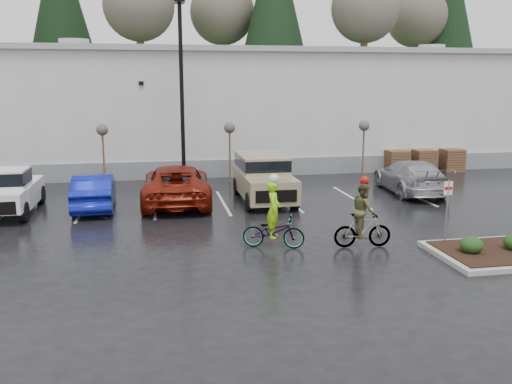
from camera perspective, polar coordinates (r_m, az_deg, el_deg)
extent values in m
plane|color=black|center=(17.14, 8.34, -6.59)|extent=(120.00, 120.00, 0.00)
cube|color=silver|center=(37.80, -2.42, 8.86)|extent=(60.00, 15.00, 7.00)
cube|color=slate|center=(30.69, -0.35, 2.59)|extent=(60.00, 0.12, 1.00)
cube|color=#999B9E|center=(37.80, -2.46, 14.24)|extent=(60.50, 15.50, 0.30)
cube|color=#203E1A|center=(60.66, -5.56, 9.38)|extent=(80.00, 25.00, 6.00)
cylinder|color=black|center=(27.42, -7.80, 9.80)|extent=(0.20, 0.20, 9.00)
cube|color=black|center=(27.67, -8.08, 19.37)|extent=(0.50, 1.00, 0.25)
cylinder|color=brown|center=(28.76, -15.73, 3.35)|extent=(0.10, 0.10, 2.80)
sphere|color=#49403A|center=(28.60, -15.90, 6.33)|extent=(0.60, 0.60, 0.60)
cylinder|color=brown|center=(28.91, -2.77, 3.82)|extent=(0.10, 0.10, 2.80)
sphere|color=#49403A|center=(28.74, -2.80, 6.78)|extent=(0.60, 0.60, 0.60)
cylinder|color=brown|center=(30.82, 11.21, 4.10)|extent=(0.10, 0.10, 2.80)
sphere|color=#49403A|center=(30.67, 11.32, 6.87)|extent=(0.60, 0.60, 0.60)
cube|color=brown|center=(32.82, 14.58, 3.11)|extent=(1.20, 1.20, 1.35)
cube|color=brown|center=(33.58, 17.21, 3.15)|extent=(1.20, 1.20, 1.35)
cube|color=brown|center=(34.45, 19.87, 3.18)|extent=(1.20, 1.20, 1.35)
ellipsoid|color=black|center=(17.86, 21.73, -5.19)|extent=(0.70, 0.70, 0.52)
cylinder|color=gray|center=(18.57, 19.41, -2.19)|extent=(0.05, 0.05, 2.20)
cube|color=white|center=(18.39, 19.59, 0.38)|extent=(0.30, 0.02, 0.45)
cube|color=red|center=(18.39, 19.60, 0.37)|extent=(0.26, 0.02, 0.10)
imported|color=navy|center=(23.82, -16.67, 0.07)|extent=(1.76, 4.63, 1.51)
imported|color=maroon|center=(24.08, -8.37, 0.81)|extent=(3.10, 6.28, 1.71)
imported|color=#A7A9AF|center=(27.15, 15.91, 1.58)|extent=(2.64, 5.62, 1.59)
imported|color=#3F3F44|center=(17.59, 1.86, -4.20)|extent=(2.12, 1.31, 1.05)
imported|color=#8FDB0C|center=(17.40, 1.87, -1.84)|extent=(0.64, 0.78, 1.84)
sphere|color=silver|center=(17.19, 1.89, 1.43)|extent=(0.30, 0.30, 0.30)
imported|color=#3F3F44|center=(17.94, 11.15, -3.97)|extent=(1.85, 0.68, 1.13)
imported|color=#4D4A29|center=(17.77, 11.24, -1.88)|extent=(0.54, 0.90, 1.78)
sphere|color=#990C0C|center=(17.57, 11.36, 1.19)|extent=(0.29, 0.29, 0.29)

